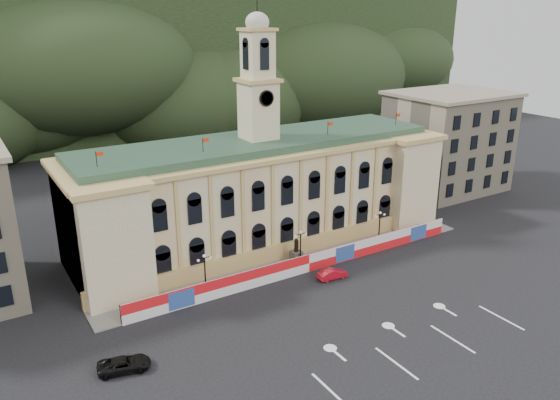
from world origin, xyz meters
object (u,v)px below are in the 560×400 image
lamp_center (301,245)px  black_suv (124,364)px  statue (296,255)px  red_sedan (332,274)px

lamp_center → black_suv: size_ratio=0.95×
statue → red_sedan: 6.45m
statue → lamp_center: lamp_center is taller
statue → lamp_center: 2.14m
red_sedan → statue: bearing=17.7°
statue → red_sedan: (1.50, -6.25, -0.51)m
lamp_center → red_sedan: lamp_center is taller
red_sedan → black_suv: bearing=103.7°
statue → black_suv: size_ratio=0.68×
statue → lamp_center: (0.00, -1.00, 1.89)m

